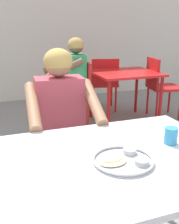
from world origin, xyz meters
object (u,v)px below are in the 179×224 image
thali_tray (124,160)px  chair_red_far (104,81)px  table_foreground (105,170)px  chair_red_left (79,91)px  drinking_cup (171,135)px  patron_background (69,76)px  diner_foreground (62,117)px  table_background_red (125,78)px  chair_red_right (160,83)px  chair_foreground (58,135)px

thali_tray → chair_red_far: bearing=69.0°
table_foreground → chair_red_left: 2.29m
drinking_cup → patron_background: (0.06, 2.22, -0.07)m
chair_red_far → patron_background: 0.93m
drinking_cup → diner_foreground: bearing=121.4°
drinking_cup → thali_tray: bearing=-162.8°
diner_foreground → patron_background: (0.48, 1.54, 0.00)m
table_background_red → patron_background: size_ratio=0.75×
diner_foreground → table_background_red: diner_foreground is taller
table_background_red → chair_red_far: bearing=97.8°
table_background_red → thali_tray: bearing=-117.0°
chair_red_left → chair_red_far: bearing=45.0°
table_foreground → chair_red_right: (1.81, 2.25, -0.15)m
table_foreground → patron_background: patron_background is taller
thali_tray → patron_background: 2.35m
chair_red_left → patron_background: bearing=162.0°
thali_tray → table_background_red: thali_tray is taller
table_background_red → chair_red_far: chair_red_far is taller
chair_foreground → diner_foreground: (-0.01, -0.22, 0.22)m
table_foreground → chair_foreground: (-0.02, 0.93, -0.18)m
chair_foreground → chair_red_far: bearing=57.8°
drinking_cup → table_foreground: bearing=-175.1°
chair_foreground → table_background_red: 1.83m
chair_foreground → patron_background: size_ratio=0.69×
chair_foreground → table_background_red: bearing=46.3°
drinking_cup → chair_red_far: bearing=74.3°
thali_tray → chair_red_right: 2.91m
chair_foreground → table_background_red: (1.26, 1.32, 0.14)m
chair_red_far → thali_tray: bearing=-111.0°
drinking_cup → chair_red_far: (0.78, 2.78, -0.29)m
chair_red_right → patron_background: patron_background is taller
chair_red_right → chair_red_far: 0.86m
table_foreground → diner_foreground: (-0.03, 0.71, 0.04)m
diner_foreground → chair_red_far: bearing=60.3°
chair_red_far → chair_red_left: bearing=-135.0°
drinking_cup → table_background_red: drinking_cup is taller
diner_foreground → chair_red_left: (0.60, 1.50, -0.20)m
drinking_cup → chair_foreground: same height
table_background_red → table_foreground: bearing=-119.0°
table_foreground → chair_red_left: (0.57, 2.22, -0.16)m
diner_foreground → chair_red_right: 2.41m
thali_tray → chair_red_far: size_ratio=0.33×
drinking_cup → patron_background: patron_background is taller
chair_foreground → chair_red_right: bearing=35.8°
drinking_cup → chair_red_left: size_ratio=0.10×
diner_foreground → chair_red_far: size_ratio=1.39×
drinking_cup → diner_foreground: (-0.42, 0.68, -0.07)m
chair_red_right → patron_background: (-1.36, 0.01, 0.19)m
chair_red_far → chair_red_right: bearing=-40.8°
diner_foreground → chair_red_far: (1.20, 2.10, -0.21)m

